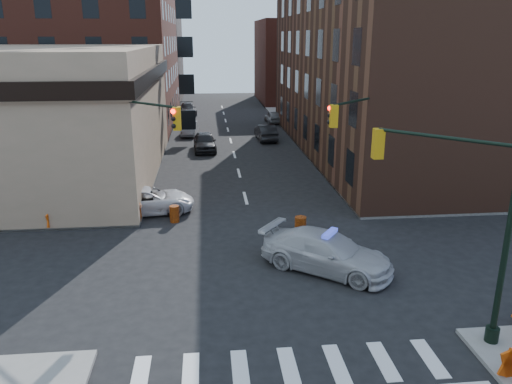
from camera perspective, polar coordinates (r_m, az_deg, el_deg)
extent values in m
plane|color=black|center=(22.02, 0.88, -8.79)|extent=(140.00, 140.00, 0.00)
cube|color=gray|center=(57.13, -27.01, 5.81)|extent=(34.00, 54.50, 0.15)
cube|color=gray|center=(58.96, 19.93, 6.98)|extent=(34.00, 54.50, 0.15)
cube|color=#59271C|center=(61.82, -22.09, 18.35)|extent=(25.00, 25.00, 24.00)
cube|color=#512E20|center=(44.90, 14.62, 13.41)|extent=(14.00, 34.00, 14.00)
cube|color=#50433B|center=(82.78, -15.85, 15.61)|extent=(20.00, 18.00, 16.00)
cube|color=#59271C|center=(79.40, 6.34, 14.64)|extent=(16.00, 16.00, 12.00)
cylinder|color=black|center=(17.07, 26.98, -3.63)|extent=(0.20, 0.20, 8.00)
cylinder|color=black|center=(18.64, 25.36, -14.48)|extent=(0.44, 0.44, 0.50)
cylinder|color=black|center=(16.98, 20.76, 5.85)|extent=(3.27, 3.27, 0.12)
cube|color=#BF8C0C|center=(17.89, 13.79, 5.39)|extent=(0.35, 0.35, 1.05)
sphere|color=#FF0C05|center=(18.02, 14.18, 6.58)|extent=(0.22, 0.22, 0.22)
sphere|color=black|center=(18.09, 14.10, 5.55)|extent=(0.22, 0.22, 0.22)
sphere|color=black|center=(18.15, 14.02, 4.53)|extent=(0.22, 0.22, 0.22)
cylinder|color=black|center=(26.89, -15.28, 4.84)|extent=(0.20, 0.20, 8.00)
cylinder|color=black|center=(27.91, -14.67, -2.69)|extent=(0.44, 0.44, 0.50)
cylinder|color=black|center=(24.70, -12.63, 9.86)|extent=(3.27, 3.27, 0.12)
cube|color=#BF8C0C|center=(23.06, -9.02, 8.29)|extent=(0.35, 0.35, 1.05)
sphere|color=#FF0C05|center=(22.86, -9.47, 9.08)|extent=(0.22, 0.22, 0.22)
sphere|color=black|center=(22.91, -9.43, 8.26)|extent=(0.22, 0.22, 0.22)
sphere|color=black|center=(22.96, -9.39, 7.45)|extent=(0.22, 0.22, 0.22)
cylinder|color=black|center=(28.03, 13.41, 5.48)|extent=(0.20, 0.20, 8.00)
cylinder|color=black|center=(29.01, 12.90, -1.78)|extent=(0.44, 0.44, 0.50)
cylinder|color=black|center=(25.65, 11.53, 10.19)|extent=(3.27, 3.27, 0.12)
cube|color=#BF8C0C|center=(23.77, 8.87, 8.56)|extent=(0.35, 0.35, 1.05)
sphere|color=#FF0C05|center=(23.83, 8.45, 9.46)|extent=(0.22, 0.22, 0.22)
sphere|color=black|center=(23.88, 8.41, 8.67)|extent=(0.22, 0.22, 0.22)
sphere|color=black|center=(23.93, 8.38, 7.89)|extent=(0.22, 0.22, 0.22)
cylinder|color=black|center=(47.39, 6.36, 7.27)|extent=(0.24, 0.24, 2.60)
sphere|color=brown|center=(47.08, 6.44, 9.72)|extent=(3.00, 3.00, 3.00)
cylinder|color=black|center=(55.13, 4.64, 8.74)|extent=(0.24, 0.24, 2.60)
sphere|color=brown|center=(54.86, 4.69, 10.86)|extent=(3.00, 3.00, 3.00)
imported|color=#B8B8BC|center=(21.81, 8.09, -6.82)|extent=(6.03, 5.30, 1.67)
imported|color=silver|center=(29.16, -12.33, -0.94)|extent=(5.59, 3.10, 1.48)
imported|color=black|center=(44.34, -5.89, 5.74)|extent=(2.12, 4.82, 1.62)
imported|color=gray|center=(51.64, -7.58, 7.19)|extent=(1.74, 4.21, 1.36)
imported|color=black|center=(65.53, -7.80, 9.38)|extent=(2.51, 5.19, 1.46)
imported|color=black|center=(48.78, 1.13, 6.85)|extent=(1.89, 4.75, 1.54)
imported|color=gray|center=(58.83, 1.99, 8.58)|extent=(1.89, 4.10, 1.36)
imported|color=black|center=(28.01, -17.55, -1.67)|extent=(0.60, 0.40, 1.61)
imported|color=black|center=(28.17, -21.78, -1.66)|extent=(1.12, 0.99, 1.93)
imported|color=#212532|center=(29.45, -20.33, -1.09)|extent=(0.86, 0.95, 1.55)
cylinder|color=#D26609|center=(25.36, 5.09, -3.95)|extent=(0.63, 0.63, 1.03)
cylinder|color=#C24F09|center=(27.55, -9.31, -2.48)|extent=(0.60, 0.60, 0.91)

